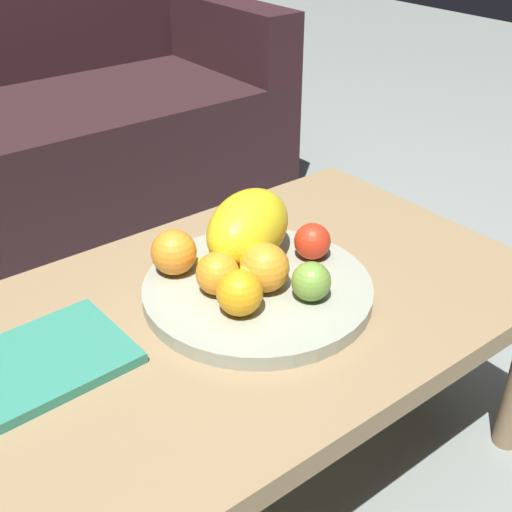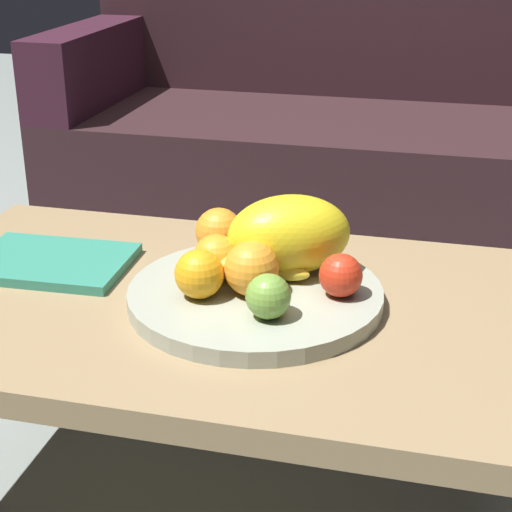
% 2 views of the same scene
% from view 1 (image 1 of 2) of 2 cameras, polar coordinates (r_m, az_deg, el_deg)
% --- Properties ---
extents(ground_plane, '(8.00, 8.00, 0.00)m').
position_cam_1_polar(ground_plane, '(1.34, -1.61, -18.33)').
color(ground_plane, gray).
extents(coffee_table, '(1.04, 0.62, 0.40)m').
position_cam_1_polar(coffee_table, '(1.09, -1.88, -6.26)').
color(coffee_table, '#8D7450').
rests_on(coffee_table, ground_plane).
extents(couch, '(1.70, 0.70, 0.90)m').
position_cam_1_polar(couch, '(2.16, -21.24, 9.81)').
color(couch, black).
rests_on(couch, ground_plane).
extents(fruit_bowl, '(0.38, 0.38, 0.03)m').
position_cam_1_polar(fruit_bowl, '(1.09, -0.00, -2.82)').
color(fruit_bowl, '#999F8C').
rests_on(fruit_bowl, coffee_table).
extents(melon_large_front, '(0.22, 0.19, 0.12)m').
position_cam_1_polar(melon_large_front, '(1.11, -0.69, 2.47)').
color(melon_large_front, yellow).
rests_on(melon_large_front, fruit_bowl).
extents(orange_front, '(0.07, 0.07, 0.07)m').
position_cam_1_polar(orange_front, '(0.99, -1.43, -3.22)').
color(orange_front, orange).
rests_on(orange_front, fruit_bowl).
extents(orange_left, '(0.08, 0.08, 0.08)m').
position_cam_1_polar(orange_left, '(1.04, 0.75, -1.02)').
color(orange_left, orange).
rests_on(orange_left, fruit_bowl).
extents(orange_right, '(0.08, 0.08, 0.08)m').
position_cam_1_polar(orange_right, '(1.09, -7.16, 0.33)').
color(orange_right, orange).
rests_on(orange_right, fruit_bowl).
extents(orange_back, '(0.07, 0.07, 0.07)m').
position_cam_1_polar(orange_back, '(1.04, -3.35, -1.53)').
color(orange_back, orange).
rests_on(orange_back, fruit_bowl).
extents(apple_front, '(0.06, 0.06, 0.06)m').
position_cam_1_polar(apple_front, '(1.13, 4.91, 1.28)').
color(apple_front, red).
rests_on(apple_front, fruit_bowl).
extents(apple_left, '(0.06, 0.06, 0.06)m').
position_cam_1_polar(apple_left, '(1.03, 4.81, -2.22)').
color(apple_left, olive).
rests_on(apple_left, fruit_bowl).
extents(banana_bunch, '(0.15, 0.15, 0.06)m').
position_cam_1_polar(banana_bunch, '(1.08, -1.04, -0.54)').
color(banana_bunch, gold).
rests_on(banana_bunch, fruit_bowl).
extents(magazine, '(0.26, 0.19, 0.02)m').
position_cam_1_polar(magazine, '(0.99, -18.37, -8.83)').
color(magazine, '#30826A').
rests_on(magazine, coffee_table).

